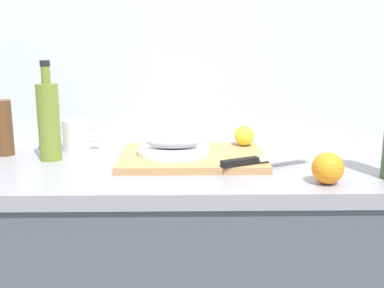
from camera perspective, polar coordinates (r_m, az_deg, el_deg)
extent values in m
cube|color=silver|center=(1.65, 3.66, 12.74)|extent=(3.20, 0.05, 2.50)
cube|color=gray|center=(1.38, 4.50, -2.86)|extent=(2.00, 0.60, 0.04)
cube|color=tan|center=(1.37, 0.00, -1.63)|extent=(0.42, 0.30, 0.02)
cylinder|color=white|center=(1.38, -2.24, -0.84)|extent=(0.21, 0.21, 0.01)
ellipsoid|color=gray|center=(1.37, -2.25, 0.20)|extent=(0.16, 0.07, 0.04)
cube|color=silver|center=(1.34, 11.13, -1.45)|extent=(0.18, 0.11, 0.00)
cube|color=black|center=(1.26, 5.87, -2.21)|extent=(0.11, 0.07, 0.02)
sphere|color=yellow|center=(1.48, 6.39, 1.01)|extent=(0.06, 0.06, 0.06)
cylinder|color=olive|center=(1.43, -17.02, 2.55)|extent=(0.06, 0.06, 0.22)
cylinder|color=olive|center=(1.41, -17.39, 8.03)|extent=(0.03, 0.03, 0.05)
cylinder|color=black|center=(1.41, -17.48, 9.37)|extent=(0.03, 0.03, 0.02)
cylinder|color=white|center=(1.54, -13.95, 1.09)|extent=(0.08, 0.08, 0.10)
torus|color=white|center=(1.53, -12.00, 1.29)|extent=(0.06, 0.01, 0.06)
sphere|color=orange|center=(1.20, 16.19, -2.85)|extent=(0.08, 0.08, 0.08)
cylinder|color=brown|center=(1.54, -21.93, 1.84)|extent=(0.05, 0.05, 0.17)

